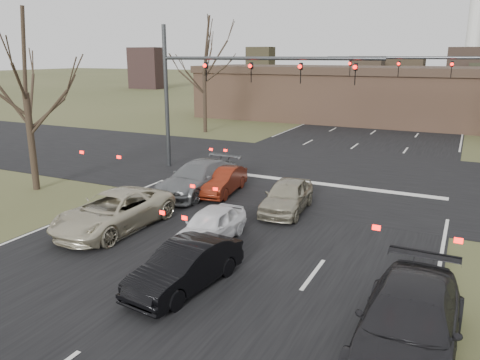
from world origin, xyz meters
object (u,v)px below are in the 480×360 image
object	(u,v)px
mast_arm_near	(216,80)
car_white_sedan	(210,226)
car_charcoal_sedan	(409,323)
building	(411,96)
car_grey_ahead	(199,178)
car_silver_suv	(114,211)
car_silver_ahead	(287,196)
mast_arm_far	(456,78)
car_red_ahead	(222,181)
car_black_hatch	(185,266)

from	to	relation	value
mast_arm_near	car_white_sedan	distance (m)	11.22
car_white_sedan	car_charcoal_sedan	world-z (taller)	car_charcoal_sedan
building	car_grey_ahead	bearing A→B (deg)	-101.65
car_white_sedan	car_grey_ahead	xyz separation A→B (m)	(-3.50, 5.05, 0.13)
car_charcoal_sedan	car_white_sedan	bearing A→B (deg)	153.35
mast_arm_near	car_white_sedan	size ratio (longest dim) A/B	3.34
car_silver_suv	car_silver_ahead	size ratio (longest dim) A/B	1.28
mast_arm_far	car_white_sedan	xyz separation A→B (m)	(-6.68, -19.15, -4.40)
car_silver_suv	car_red_ahead	size ratio (longest dim) A/B	1.36
car_white_sedan	car_charcoal_sedan	size ratio (longest dim) A/B	0.70
car_silver_suv	car_grey_ahead	bearing A→B (deg)	88.04
car_red_ahead	car_silver_ahead	xyz separation A→B (m)	(3.70, -1.14, 0.06)
car_white_sedan	car_charcoal_sedan	distance (m)	7.87
car_white_sedan	building	bearing A→B (deg)	84.13
car_silver_suv	car_silver_ahead	bearing A→B (deg)	45.39
mast_arm_far	car_black_hatch	distance (m)	23.43
mast_arm_near	car_grey_ahead	world-z (taller)	mast_arm_near
mast_arm_far	car_grey_ahead	size ratio (longest dim) A/B	2.15
car_red_ahead	car_silver_ahead	size ratio (longest dim) A/B	0.94
building	mast_arm_far	size ratio (longest dim) A/B	3.81
car_black_hatch	car_silver_ahead	xyz separation A→B (m)	(0.20, 7.52, 0.03)
mast_arm_far	car_silver_suv	world-z (taller)	mast_arm_far
mast_arm_far	car_black_hatch	size ratio (longest dim) A/B	2.83
car_grey_ahead	car_red_ahead	bearing A→B (deg)	28.12
car_grey_ahead	building	bearing A→B (deg)	82.30
building	car_grey_ahead	size ratio (longest dim) A/B	8.22
building	mast_arm_far	distance (m)	15.75
car_black_hatch	car_white_sedan	bearing A→B (deg)	114.54
car_red_ahead	car_charcoal_sedan	bearing A→B (deg)	-50.43
mast_arm_far	car_silver_suv	xyz separation A→B (m)	(-10.56, -19.60, -4.31)
building	car_charcoal_sedan	distance (m)	38.09
car_grey_ahead	car_white_sedan	bearing A→B (deg)	-51.33
car_silver_suv	car_white_sedan	distance (m)	3.90
car_charcoal_sedan	car_black_hatch	bearing A→B (deg)	176.34
car_silver_suv	mast_arm_near	bearing A→B (deg)	97.03
car_white_sedan	car_silver_ahead	world-z (taller)	car_silver_ahead
building	mast_arm_near	distance (m)	26.14
car_silver_ahead	car_grey_ahead	bearing A→B (deg)	166.63
car_red_ahead	car_white_sedan	bearing A→B (deg)	-72.08
car_charcoal_sedan	car_grey_ahead	world-z (taller)	car_charcoal_sedan
car_silver_ahead	car_black_hatch	bearing A→B (deg)	-96.58
building	car_charcoal_sedan	size ratio (longest dim) A/B	8.19
car_black_hatch	car_charcoal_sedan	world-z (taller)	car_charcoal_sedan
car_silver_ahead	car_white_sedan	bearing A→B (deg)	-110.45
car_charcoal_sedan	car_grey_ahead	distance (m)	13.61
building	car_grey_ahead	world-z (taller)	building
car_grey_ahead	car_red_ahead	size ratio (longest dim) A/B	1.37
car_silver_suv	car_black_hatch	world-z (taller)	car_silver_suv
mast_arm_near	car_silver_suv	size ratio (longest dim) A/B	2.37
car_silver_ahead	car_charcoal_sedan	bearing A→B (deg)	-59.14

